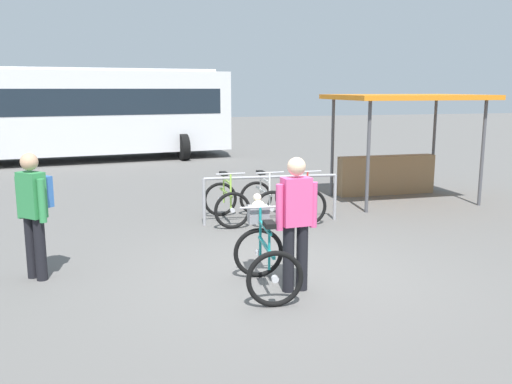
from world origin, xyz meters
TOP-DOWN VIEW (x-y plane):
  - ground_plane at (0.00, 0.00)m, footprint 80.00×80.00m
  - bike_rack_rail at (0.67, 2.83)m, footprint 2.50×0.27m
  - racked_bike_lime at (-0.12, 3.08)m, footprint 0.67×1.09m
  - racked_bike_white at (0.58, 3.02)m, footprint 0.67×1.09m
  - racked_bike_red at (1.27, 2.96)m, footprint 0.66×1.08m
  - featured_bicycle at (-0.40, -0.37)m, footprint 0.76×1.23m
  - person_with_featured_bike at (-0.07, -0.58)m, footprint 0.53×0.23m
  - pedestrian_with_backpack at (-3.13, 0.73)m, footprint 0.47×0.47m
  - bus_distant at (-2.99, 13.00)m, footprint 10.24×4.23m
  - market_stall at (4.06, 4.36)m, footprint 3.12×2.33m

SIDE VIEW (x-z plane):
  - ground_plane at x=0.00m, z-range 0.00..0.00m
  - racked_bike_red at x=1.27m, z-range -0.12..0.85m
  - racked_bike_lime at x=-0.12m, z-range -0.12..0.85m
  - racked_bike_white at x=0.58m, z-range -0.12..0.85m
  - featured_bicycle at x=-0.40m, z-range -0.06..1.03m
  - bike_rack_rail at x=0.67m, z-range 0.20..1.08m
  - person_with_featured_bike at x=-0.07m, z-range 0.09..1.73m
  - pedestrian_with_backpack at x=-3.13m, z-range 0.12..1.76m
  - market_stall at x=4.06m, z-range 0.24..2.54m
  - bus_distant at x=-2.99m, z-range 0.20..3.28m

